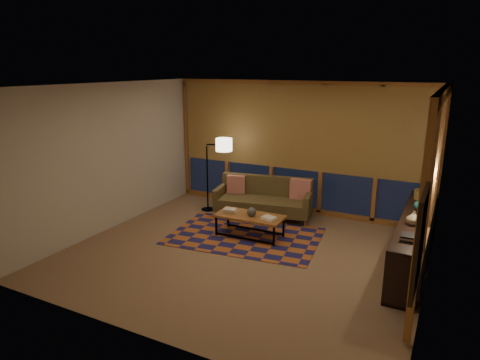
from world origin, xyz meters
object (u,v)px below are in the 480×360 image
at_px(sofa, 263,198).
at_px(bookshelf, 413,240).
at_px(coffee_table, 250,226).
at_px(floor_lamp, 207,174).

distance_m(sofa, bookshelf, 3.04).
height_order(coffee_table, bookshelf, bookshelf).
relative_size(sofa, floor_lamp, 1.22).
height_order(sofa, coffee_table, sofa).
relative_size(sofa, coffee_table, 1.56).
bearing_deg(coffee_table, floor_lamp, 146.29).
bearing_deg(floor_lamp, sofa, -15.65).
height_order(sofa, floor_lamp, floor_lamp).
xyz_separation_m(sofa, floor_lamp, (-1.23, -0.14, 0.39)).
bearing_deg(bookshelf, coffee_table, -175.48).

